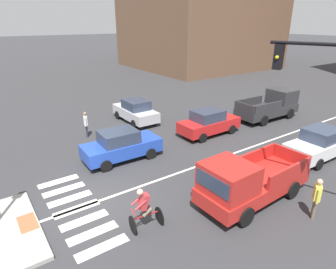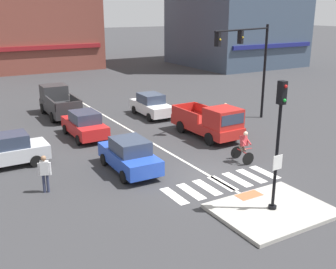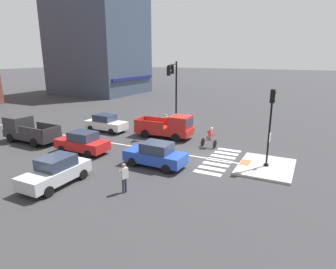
% 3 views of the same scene
% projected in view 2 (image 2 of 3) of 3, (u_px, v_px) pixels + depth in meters
% --- Properties ---
extents(ground_plane, '(300.00, 300.00, 0.00)m').
position_uv_depth(ground_plane, '(214.00, 178.00, 18.98)').
color(ground_plane, '#333335').
extents(traffic_island, '(4.37, 3.40, 0.15)m').
position_uv_depth(traffic_island, '(272.00, 210.00, 15.82)').
color(traffic_island, '#A3A099').
rests_on(traffic_island, ground).
extents(tactile_pad_front, '(1.10, 0.60, 0.01)m').
position_uv_depth(tactile_pad_front, '(249.00, 195.00, 16.91)').
color(tactile_pad_front, '#DB5B38').
rests_on(tactile_pad_front, traffic_island).
extents(signal_pole, '(0.44, 0.38, 4.97)m').
position_uv_depth(signal_pole, '(279.00, 135.00, 14.91)').
color(signal_pole, black).
rests_on(signal_pole, traffic_island).
extents(crosswalk_stripe_a, '(0.44, 1.80, 0.01)m').
position_uv_depth(crosswalk_stripe_a, '(174.00, 196.00, 17.19)').
color(crosswalk_stripe_a, silver).
rests_on(crosswalk_stripe_a, ground).
extents(crosswalk_stripe_b, '(0.44, 1.80, 0.01)m').
position_uv_depth(crosswalk_stripe_b, '(191.00, 191.00, 17.60)').
color(crosswalk_stripe_b, silver).
rests_on(crosswalk_stripe_b, ground).
extents(crosswalk_stripe_c, '(0.44, 1.80, 0.01)m').
position_uv_depth(crosswalk_stripe_c, '(207.00, 187.00, 18.01)').
color(crosswalk_stripe_c, silver).
rests_on(crosswalk_stripe_c, ground).
extents(crosswalk_stripe_d, '(0.44, 1.80, 0.01)m').
position_uv_depth(crosswalk_stripe_d, '(222.00, 183.00, 18.42)').
color(crosswalk_stripe_d, silver).
rests_on(crosswalk_stripe_d, ground).
extents(crosswalk_stripe_e, '(0.44, 1.80, 0.01)m').
position_uv_depth(crosswalk_stripe_e, '(237.00, 179.00, 18.83)').
color(crosswalk_stripe_e, silver).
rests_on(crosswalk_stripe_e, ground).
extents(crosswalk_stripe_f, '(0.44, 1.80, 0.01)m').
position_uv_depth(crosswalk_stripe_f, '(251.00, 176.00, 19.25)').
color(crosswalk_stripe_f, silver).
rests_on(crosswalk_stripe_f, ground).
extents(crosswalk_stripe_g, '(0.44, 1.80, 0.01)m').
position_uv_depth(crosswalk_stripe_g, '(265.00, 172.00, 19.66)').
color(crosswalk_stripe_g, silver).
rests_on(crosswalk_stripe_g, ground).
extents(lane_centre_line, '(0.14, 28.00, 0.01)m').
position_uv_depth(lane_centre_line, '(124.00, 127.00, 27.23)').
color(lane_centre_line, silver).
rests_on(lane_centre_line, ground).
extents(traffic_light_mast, '(6.03, 2.22, 6.54)m').
position_uv_depth(traffic_light_mast, '(251.00, 55.00, 26.80)').
color(traffic_light_mast, black).
rests_on(traffic_light_mast, ground).
extents(car_red_westbound_far, '(1.85, 4.10, 1.64)m').
position_uv_depth(car_red_westbound_far, '(85.00, 125.00, 24.77)').
color(car_red_westbound_far, red).
rests_on(car_red_westbound_far, ground).
extents(car_silver_cross_left, '(4.10, 1.85, 1.64)m').
position_uv_depth(car_silver_cross_left, '(6.00, 151.00, 20.21)').
color(car_silver_cross_left, silver).
rests_on(car_silver_cross_left, ground).
extents(car_white_eastbound_far, '(1.94, 4.15, 1.64)m').
position_uv_depth(car_white_eastbound_far, '(151.00, 105.00, 29.74)').
color(car_white_eastbound_far, white).
rests_on(car_white_eastbound_far, ground).
extents(car_blue_westbound_near, '(1.92, 4.14, 1.64)m').
position_uv_depth(car_blue_westbound_near, '(129.00, 155.00, 19.61)').
color(car_blue_westbound_near, '#2347B7').
rests_on(car_blue_westbound_near, ground).
extents(pickup_truck_charcoal_westbound_distant, '(2.16, 5.15, 2.08)m').
position_uv_depth(pickup_truck_charcoal_westbound_distant, '(58.00, 102.00, 29.93)').
color(pickup_truck_charcoal_westbound_distant, '#2D2D30').
rests_on(pickup_truck_charcoal_westbound_distant, ground).
extents(pickup_truck_red_eastbound_mid, '(2.16, 5.15, 2.08)m').
position_uv_depth(pickup_truck_red_eastbound_mid, '(211.00, 123.00, 24.61)').
color(pickup_truck_red_eastbound_mid, red).
rests_on(pickup_truck_red_eastbound_mid, ground).
extents(cyclist, '(0.76, 1.15, 1.68)m').
position_uv_depth(cyclist, '(243.00, 146.00, 20.74)').
color(cyclist, black).
rests_on(cyclist, ground).
extents(pedestrian_at_curb_left, '(0.52, 0.33, 1.67)m').
position_uv_depth(pedestrian_at_curb_left, '(45.00, 171.00, 17.25)').
color(pedestrian_at_curb_left, '#2D334C').
rests_on(pedestrian_at_curb_left, ground).
extents(pedestrian_waiting_far_side, '(0.39, 0.47, 1.67)m').
position_uv_depth(pedestrian_waiting_far_side, '(225.00, 113.00, 26.74)').
color(pedestrian_waiting_far_side, '#6B6051').
rests_on(pedestrian_waiting_far_side, ground).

